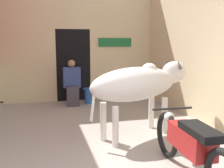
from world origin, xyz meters
name	(u,v)px	position (x,y,z in m)	size (l,w,h in m)	color
wall_back_with_doorway	(75,42)	(-0.04, 5.57, 1.70)	(4.42, 0.93, 4.01)	beige
wall_right_with_door	(205,28)	(2.29, 2.62, 1.98)	(0.22, 5.34, 4.01)	beige
cow	(141,83)	(0.70, 2.12, 0.96)	(2.26, 1.27, 1.37)	silver
motorcycle_near	(190,145)	(0.70, 0.45, 0.45)	(0.58, 2.06, 0.79)	black
shopkeeper_seated	(72,82)	(-0.25, 4.74, 0.64)	(0.46, 0.33, 1.23)	#3D3842
plastic_stool	(88,95)	(0.20, 4.84, 0.23)	(0.28, 0.28, 0.44)	#2856B2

